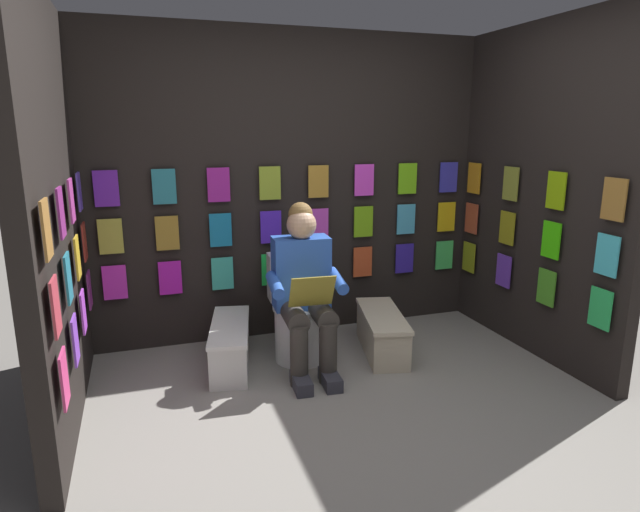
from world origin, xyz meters
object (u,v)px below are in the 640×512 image
(comic_longbox_near, at_px, (230,345))
(comic_longbox_far, at_px, (382,332))
(toilet, at_px, (298,315))
(person_reading, at_px, (305,288))

(comic_longbox_near, xyz_separation_m, comic_longbox_far, (-1.16, 0.11, -0.01))
(toilet, bearing_deg, person_reading, 90.53)
(toilet, distance_m, person_reading, 0.35)
(toilet, relative_size, person_reading, 0.65)
(toilet, xyz_separation_m, comic_longbox_far, (-0.63, 0.14, -0.17))
(person_reading, distance_m, comic_longbox_far, 0.79)
(person_reading, bearing_deg, comic_longbox_far, -168.39)
(person_reading, xyz_separation_m, comic_longbox_near, (0.51, -0.20, -0.44))
(comic_longbox_near, bearing_deg, person_reading, 170.79)
(comic_longbox_near, height_order, comic_longbox_far, comic_longbox_near)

